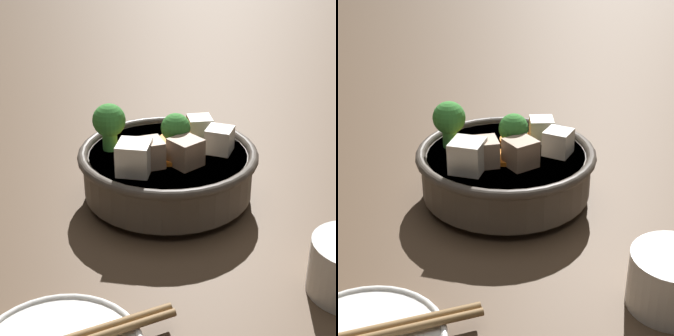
# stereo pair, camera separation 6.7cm
# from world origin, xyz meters

# --- Properties ---
(ground_plane) EXTENTS (3.00, 3.00, 0.00)m
(ground_plane) POSITION_xyz_m (0.00, 0.00, 0.00)
(ground_plane) COLOR #4C3826
(stirfry_bowl) EXTENTS (0.21, 0.21, 0.12)m
(stirfry_bowl) POSITION_xyz_m (0.00, 0.00, 0.04)
(stirfry_bowl) COLOR #51473D
(stirfry_bowl) RESTS_ON ground_plane
(tea_cup) EXTENTS (0.08, 0.08, 0.05)m
(tea_cup) POSITION_xyz_m (-0.18, 0.17, 0.03)
(tea_cup) COLOR white
(tea_cup) RESTS_ON ground_plane
(chopsticks_pair) EXTENTS (0.19, 0.11, 0.01)m
(chopsticks_pair) POSITION_xyz_m (0.07, 0.27, 0.02)
(chopsticks_pair) COLOR olive
(chopsticks_pair) RESTS_ON side_saucer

